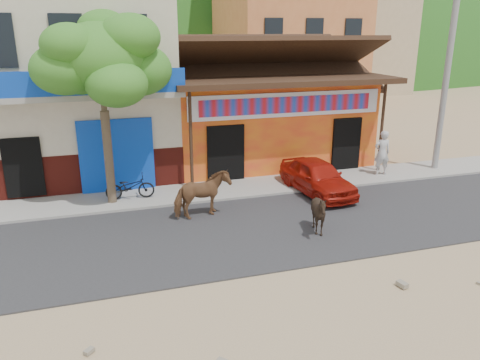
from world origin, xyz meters
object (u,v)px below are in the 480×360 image
at_px(cow_tan, 202,195).
at_px(red_car, 317,177).
at_px(scooter, 130,187).
at_px(cow_dark, 319,213).
at_px(utility_pole, 448,68).
at_px(pedestrian, 382,153).
at_px(tree, 104,111).

xyz_separation_m(cow_tan, red_car, (4.31, 0.96, -0.12)).
relative_size(cow_tan, red_car, 0.48).
distance_m(cow_tan, scooter, 2.89).
xyz_separation_m(cow_dark, red_car, (1.45, 3.09, 0.00)).
bearing_deg(cow_dark, cow_tan, -157.39).
distance_m(cow_tan, cow_dark, 3.57).
distance_m(utility_pole, red_car, 6.95).
bearing_deg(utility_pole, pedestrian, -177.20).
bearing_deg(red_car, cow_dark, -120.38).
bearing_deg(cow_tan, tree, 38.91).
bearing_deg(red_car, utility_pole, 6.24).
bearing_deg(utility_pole, scooter, -179.62).
bearing_deg(utility_pole, cow_tan, -168.05).
relative_size(cow_tan, pedestrian, 0.98).
relative_size(cow_dark, scooter, 0.75).
relative_size(tree, cow_tan, 3.53).
bearing_deg(tree, scooter, 11.31).
bearing_deg(scooter, tree, 105.18).
xyz_separation_m(cow_dark, scooter, (-4.85, 4.21, -0.10)).
xyz_separation_m(tree, pedestrian, (10.16, 0.07, -2.13)).
relative_size(tree, utility_pole, 0.75).
relative_size(tree, scooter, 3.76).
height_order(utility_pole, pedestrian, utility_pole).
distance_m(tree, red_car, 7.40).
distance_m(cow_dark, red_car, 3.41).
relative_size(tree, pedestrian, 3.45).
bearing_deg(pedestrian, scooter, 6.79).
xyz_separation_m(cow_tan, cow_dark, (2.86, -2.12, -0.12)).
distance_m(cow_tan, red_car, 4.42).
relative_size(utility_pole, red_car, 2.26).
distance_m(tree, utility_pole, 12.84).
height_order(tree, cow_tan, tree).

